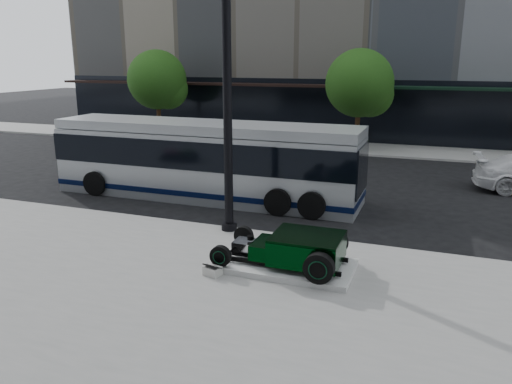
% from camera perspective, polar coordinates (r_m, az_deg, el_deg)
% --- Properties ---
extents(ground, '(120.00, 120.00, 0.00)m').
position_cam_1_polar(ground, '(17.45, 1.14, -2.54)').
color(ground, black).
rests_on(ground, ground).
extents(sidewalk_far, '(70.00, 4.00, 0.12)m').
position_cam_1_polar(sidewalk_far, '(30.66, 9.80, 5.05)').
color(sidewalk_far, gray).
rests_on(sidewalk_far, ground).
extents(street_trees, '(29.80, 3.80, 5.70)m').
position_cam_1_polar(street_trees, '(29.15, 12.04, 11.78)').
color(street_trees, black).
rests_on(street_trees, sidewalk_far).
extents(display_plinth, '(3.40, 1.80, 0.15)m').
position_cam_1_polar(display_plinth, '(12.80, 3.40, -8.37)').
color(display_plinth, silver).
rests_on(display_plinth, sidewalk_near).
extents(hot_rod, '(3.22, 2.00, 0.81)m').
position_cam_1_polar(hot_rod, '(12.52, 4.90, -6.45)').
color(hot_rod, black).
rests_on(hot_rod, display_plinth).
extents(info_plaque, '(0.46, 0.38, 0.31)m').
position_cam_1_polar(info_plaque, '(12.41, -5.00, -8.91)').
color(info_plaque, silver).
rests_on(info_plaque, sidewalk_near).
extents(lamppost, '(0.48, 0.48, 8.79)m').
position_cam_1_polar(lamppost, '(14.73, -3.29, 10.77)').
color(lamppost, black).
rests_on(lamppost, sidewalk_near).
extents(transit_bus, '(12.12, 2.88, 2.92)m').
position_cam_1_polar(transit_bus, '(19.37, -5.84, 3.70)').
color(transit_bus, '#ACB1B6').
rests_on(transit_bus, ground).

